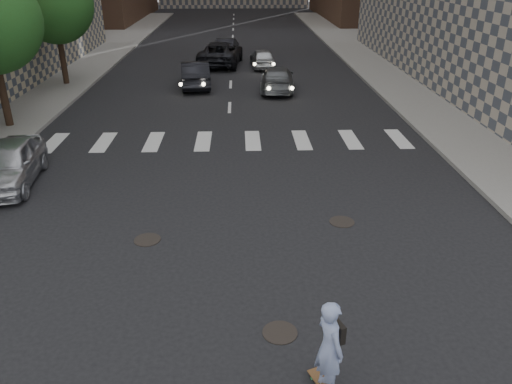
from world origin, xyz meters
TOP-DOWN VIEW (x-y plane):
  - ground at (0.00, 0.00)m, footprint 160.00×160.00m
  - sidewalk_right at (14.50, 20.00)m, footprint 13.00×80.00m
  - tree_c at (-9.45, 19.14)m, footprint 4.20×4.20m
  - manhole_a at (1.20, -2.50)m, footprint 0.70×0.70m
  - manhole_b at (-2.00, 1.20)m, footprint 0.70×0.70m
  - manhole_c at (3.30, 2.00)m, footprint 0.70×0.70m
  - skateboarder at (1.87, -4.00)m, footprint 0.63×0.96m
  - silver_sedan at (-7.00, 5.01)m, footprint 2.13×4.33m
  - traffic_car_a at (-2.00, 18.48)m, footprint 2.01×4.58m
  - traffic_car_b at (2.61, 17.42)m, footprint 2.16×4.61m
  - traffic_car_c at (-0.73, 24.93)m, footprint 3.23×5.92m
  - traffic_car_d at (2.10, 23.92)m, footprint 1.74×3.82m
  - traffic_car_e at (-0.38, 28.48)m, footprint 1.85×4.10m

SIDE VIEW (x-z plane):
  - ground at x=0.00m, z-range 0.00..0.00m
  - manhole_a at x=1.20m, z-range 0.00..0.02m
  - manhole_b at x=-2.00m, z-range 0.00..0.02m
  - manhole_c at x=3.30m, z-range 0.00..0.02m
  - sidewalk_right at x=14.50m, z-range 0.00..0.15m
  - traffic_car_d at x=2.10m, z-range 0.00..1.27m
  - traffic_car_b at x=2.61m, z-range 0.00..1.30m
  - traffic_car_e at x=-0.38m, z-range 0.00..1.31m
  - silver_sedan at x=-7.00m, z-range 0.00..1.42m
  - traffic_car_a at x=-2.00m, z-range 0.00..1.46m
  - traffic_car_c at x=-0.73m, z-range 0.00..1.57m
  - skateboarder at x=1.87m, z-range 0.05..1.92m
  - tree_c at x=-9.45m, z-range 1.35..7.95m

